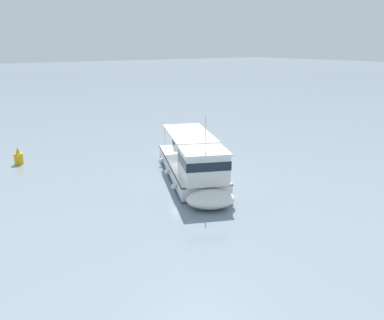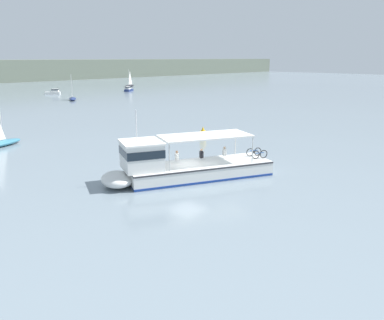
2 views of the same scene
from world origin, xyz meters
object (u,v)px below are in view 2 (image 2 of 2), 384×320
Objects in this scene: ferry_main at (179,166)px; sailboat_far_left at (0,141)px; sailboat_off_bow at (73,98)px; channel_buoy at (203,134)px; sailboat_far_right at (130,85)px; motorboat_off_stern at (128,89)px; motorboat_outer_anchorage at (54,92)px.

ferry_main is 21.55m from sailboat_far_left.
sailboat_off_bow is 1.00× the size of sailboat_far_left.
channel_buoy is (-10.65, -47.25, 0.03)m from sailboat_off_bow.
motorboat_off_stern is (-10.65, -13.61, 0.00)m from sailboat_far_right.
sailboat_off_bow reaches higher than motorboat_off_stern.
channel_buoy reaches higher than motorboat_outer_anchorage.
motorboat_outer_anchorage is 2.57× the size of channel_buoy.
sailboat_far_right is 3.86× the size of channel_buoy.
channel_buoy is (-14.55, -63.37, 0.02)m from motorboat_outer_anchorage.
ferry_main is at bearing -112.14° from sailboat_off_bow.
ferry_main is 2.38× the size of sailboat_far_right.
sailboat_far_right is 17.28m from motorboat_off_stern.
sailboat_off_bow reaches higher than motorboat_outer_anchorage.
sailboat_far_left is 1.00× the size of sailboat_far_right.
motorboat_off_stern is (21.85, 9.75, 0.00)m from sailboat_off_bow.
motorboat_off_stern is 1.04× the size of motorboat_outer_anchorage.
channel_buoy is at bearing -102.93° from motorboat_outer_anchorage.
sailboat_far_left reaches higher than channel_buoy.
sailboat_far_right reaches higher than ferry_main.
channel_buoy reaches higher than motorboat_off_stern.
ferry_main is at bearing -110.31° from motorboat_outer_anchorage.
motorboat_outer_anchorage is at bearing 58.30° from sailboat_far_left.
ferry_main is 79.58m from motorboat_off_stern.
ferry_main is 96.83m from sailboat_far_right.
motorboat_off_stern is 19.04m from motorboat_outer_anchorage.
sailboat_far_left reaches higher than motorboat_off_stern.
sailboat_far_left is at bearing -137.86° from motorboat_off_stern.
sailboat_off_bow is 48.44m from channel_buoy.
sailboat_off_bow is 23.93m from motorboat_off_stern.
ferry_main is at bearing -124.15° from motorboat_off_stern.
motorboat_outer_anchorage is (3.90, 16.12, 0.00)m from sailboat_off_bow.
sailboat_far_left is 83.97m from sailboat_far_right.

